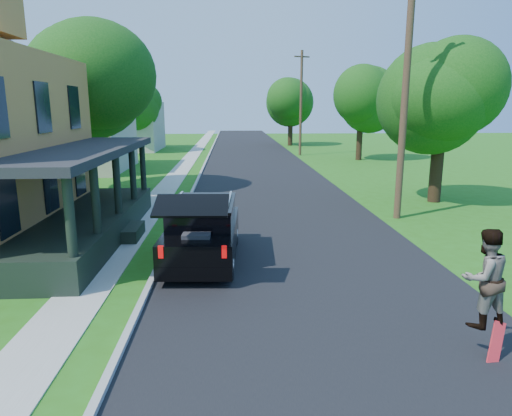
{
  "coord_description": "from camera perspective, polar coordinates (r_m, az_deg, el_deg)",
  "views": [
    {
      "loc": [
        -1.97,
        -9.29,
        4.41
      ],
      "look_at": [
        -1.3,
        3.0,
        1.69
      ],
      "focal_mm": 32.0,
      "sensor_mm": 36.0,
      "label": 1
    }
  ],
  "objects": [
    {
      "name": "ground",
      "position": [
        10.47,
        8.23,
        -12.57
      ],
      "size": [
        140.0,
        140.0,
        0.0
      ],
      "primitive_type": "plane",
      "color": "#286313",
      "rests_on": "ground"
    },
    {
      "name": "street",
      "position": [
        29.68,
        0.73,
        3.93
      ],
      "size": [
        8.0,
        120.0,
        0.02
      ],
      "primitive_type": "cube",
      "color": "black",
      "rests_on": "ground"
    },
    {
      "name": "curb",
      "position": [
        29.69,
        -7.11,
        3.84
      ],
      "size": [
        0.15,
        120.0,
        0.12
      ],
      "primitive_type": "cube",
      "color": "#9F9F9A",
      "rests_on": "ground"
    },
    {
      "name": "sidewalk",
      "position": [
        29.84,
        -10.09,
        3.78
      ],
      "size": [
        1.3,
        120.0,
        0.03
      ],
      "primitive_type": "cube",
      "color": "#999B92",
      "rests_on": "ground"
    },
    {
      "name": "front_walk",
      "position": [
        17.6,
        -28.38,
        -3.57
      ],
      "size": [
        6.5,
        1.2,
        0.03
      ],
      "primitive_type": "cube",
      "color": "#999B92",
      "rests_on": "ground"
    },
    {
      "name": "neighbor_house_mid",
      "position": [
        35.23,
        -22.67,
        11.18
      ],
      "size": [
        12.78,
        12.78,
        8.3
      ],
      "color": "#A3A090",
      "rests_on": "ground"
    },
    {
      "name": "neighbor_house_far",
      "position": [
        50.62,
        -16.64,
        11.72
      ],
      "size": [
        12.78,
        12.78,
        8.3
      ],
      "color": "#A3A090",
      "rests_on": "ground"
    },
    {
      "name": "black_suv",
      "position": [
        13.37,
        -6.67,
        -2.88
      ],
      "size": [
        2.14,
        5.07,
        2.33
      ],
      "rotation": [
        0.0,
        0.0,
        -0.05
      ],
      "color": "black",
      "rests_on": "ground"
    },
    {
      "name": "skateboarder",
      "position": [
        9.13,
        26.67,
        -7.83
      ],
      "size": [
        0.99,
        0.83,
        1.82
      ],
      "rotation": [
        0.0,
        0.0,
        3.32
      ],
      "color": "black",
      "rests_on": "ground"
    },
    {
      "name": "skateboard",
      "position": [
        9.46,
        27.77,
        -15.0
      ],
      "size": [
        0.45,
        0.3,
        0.82
      ],
      "rotation": [
        0.0,
        0.0,
        -0.0
      ],
      "color": "red",
      "rests_on": "ground"
    },
    {
      "name": "tree_left_mid",
      "position": [
        25.29,
        -21.48,
        15.52
      ],
      "size": [
        6.27,
        6.06,
        9.39
      ],
      "rotation": [
        0.0,
        0.0,
        0.02
      ],
      "color": "black",
      "rests_on": "ground"
    },
    {
      "name": "tree_left_far",
      "position": [
        47.76,
        -14.43,
        12.84
      ],
      "size": [
        6.21,
        5.98,
        7.83
      ],
      "rotation": [
        0.0,
        0.0,
        0.23
      ],
      "color": "black",
      "rests_on": "ground"
    },
    {
      "name": "tree_right_near",
      "position": [
        23.04,
        22.23,
        13.48
      ],
      "size": [
        5.8,
        5.84,
        7.98
      ],
      "rotation": [
        0.0,
        0.0,
        -0.15
      ],
      "color": "black",
      "rests_on": "ground"
    },
    {
      "name": "tree_right_mid",
      "position": [
        40.12,
        12.99,
        13.63
      ],
      "size": [
        5.67,
        5.44,
        8.14
      ],
      "rotation": [
        0.0,
        0.0,
        0.14
      ],
      "color": "black",
      "rests_on": "ground"
    },
    {
      "name": "tree_right_far",
      "position": [
        54.41,
        4.33,
        13.89
      ],
      "size": [
        6.33,
        6.07,
        8.76
      ],
      "rotation": [
        0.0,
        0.0,
        0.16
      ],
      "color": "black",
      "rests_on": "ground"
    },
    {
      "name": "utility_pole_near",
      "position": [
        18.96,
        18.21,
        14.23
      ],
      "size": [
        1.72,
        0.29,
        10.07
      ],
      "rotation": [
        0.0,
        0.0,
        0.06
      ],
      "color": "#3D2C1C",
      "rests_on": "ground"
    },
    {
      "name": "utility_pole_far",
      "position": [
        43.21,
        5.64,
        13.01
      ],
      "size": [
        1.47,
        0.62,
        9.44
      ],
      "rotation": [
        0.0,
        0.0,
        0.34
      ],
      "color": "#3D2C1C",
      "rests_on": "ground"
    }
  ]
}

